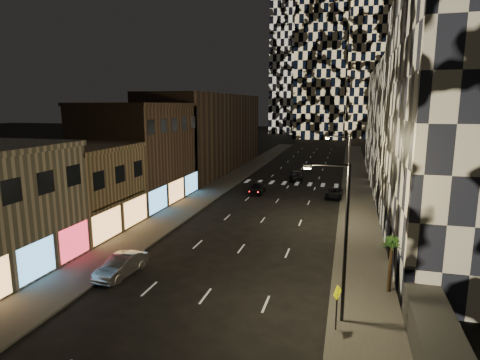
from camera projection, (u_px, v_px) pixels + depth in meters
The scene contains 19 objects.
sidewalk_left at pixel (230, 180), 65.49m from camera, with size 4.00×120.00×0.15m, color #47443F.
sidewalk_right at pixel (357, 186), 60.34m from camera, with size 4.00×120.00×0.15m, color #47443F.
curb_left at pixel (242, 180), 64.95m from camera, with size 0.20×120.00×0.15m, color #4C4C47.
curb_right at pixel (342, 185), 60.88m from camera, with size 0.20×120.00×0.15m, color #4C4C47.
retail_tan at pixel (76, 190), 39.06m from camera, with size 10.00×10.00×8.00m, color #897052.
retail_brown at pixel (139, 154), 50.54m from camera, with size 10.00×15.00×12.00m, color brown.
retail_filler_left at pixel (209, 132), 75.48m from camera, with size 10.00×40.00×14.00m, color brown.
midrise_base at pixel (389, 228), 35.31m from camera, with size 0.60×25.00×3.00m, color #383838.
plinth_right at pixel (434, 338), 19.57m from camera, with size 2.00×8.00×2.00m, color #383838.
midrise_filler_right at pixel (425, 125), 62.74m from camera, with size 16.00×40.00×18.00m, color #232326.
tower_center_low at pixel (325, 2), 139.93m from camera, with size 18.00×18.00×95.00m, color black.
streetlight_near at pixel (342, 232), 21.85m from camera, with size 2.55×0.25×9.00m.
streetlight_far at pixel (346, 173), 40.82m from camera, with size 2.55×0.25×9.00m.
car_silver_parked at pixel (121, 266), 28.94m from camera, with size 1.60×4.60×1.52m, color gray.
car_dark_midlane at pixel (257, 188), 55.70m from camera, with size 1.82×4.53×1.54m, color black.
car_dark_oncoming at pixel (297, 175), 65.78m from camera, with size 2.09×5.15×1.50m, color black.
car_dark_rightlane at pixel (334, 193), 53.01m from camera, with size 2.11×4.57×1.27m, color black.
ped_sign at pixel (337, 300), 21.51m from camera, with size 0.40×0.80×2.58m.
palm_tree at pixel (392, 247), 25.76m from camera, with size 1.90×1.86×3.72m.
Camera 1 is at (8.48, -11.66, 12.24)m, focal length 30.00 mm.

